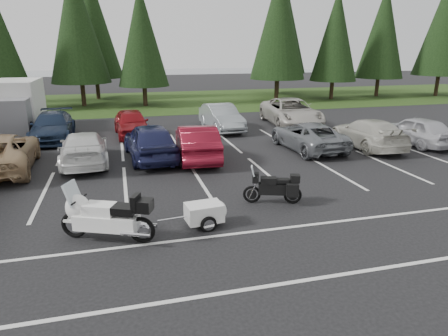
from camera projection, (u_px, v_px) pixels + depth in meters
ground at (192, 192)px, 13.71m from camera, size 120.00×120.00×0.00m
grass_strip at (144, 102)px, 35.90m from camera, size 80.00×16.00×0.01m
lake_water at (155, 77)px, 65.55m from camera, size 70.00×50.00×0.02m
box_truck at (15, 107)px, 22.89m from camera, size 2.40×5.60×2.90m
stall_markings at (183, 174)px, 15.56m from camera, size 32.00×16.00×0.01m
conifer_4 at (76, 24)px, 31.76m from camera, size 4.80×4.80×11.17m
conifer_5 at (142, 36)px, 32.04m from camera, size 4.14×4.14×9.63m
conifer_6 at (279, 24)px, 35.13m from camera, size 4.93×4.93×11.48m
conifer_7 at (336, 35)px, 36.46m from camera, size 4.27×4.27×9.94m
conifer_8 at (383, 32)px, 38.44m from camera, size 4.53×4.53×10.56m
conifer_9 at (447, 22)px, 38.44m from camera, size 5.19×5.19×12.10m
conifer_back_b at (92, 24)px, 36.19m from camera, size 4.97×4.97×11.58m
conifer_back_c at (280, 18)px, 39.74m from camera, size 5.50×5.50×12.81m
car_near_2 at (0, 153)px, 15.79m from camera, size 2.82×5.55×1.50m
car_near_3 at (84, 148)px, 16.79m from camera, size 2.11×4.76×1.36m
car_near_4 at (150, 141)px, 17.46m from camera, size 2.31×4.91×1.62m
car_near_5 at (197, 142)px, 17.46m from camera, size 1.97×4.73×1.52m
car_near_6 at (308, 136)px, 19.18m from camera, size 2.44×4.88×1.33m
car_near_7 at (368, 133)px, 19.55m from camera, size 2.16×4.92×1.41m
car_near_8 at (416, 130)px, 20.10m from camera, size 2.13×4.40×1.45m
car_far_1 at (53, 126)px, 21.17m from camera, size 2.04×4.94×1.43m
car_far_2 at (132, 123)px, 22.06m from camera, size 2.02×4.38×1.46m
car_far_3 at (221, 117)px, 23.65m from camera, size 1.88×4.66×1.51m
car_far_4 at (291, 112)px, 25.11m from camera, size 3.24×6.16×1.65m
touring_motorcycle at (106, 212)px, 10.05m from camera, size 2.90×1.92×1.55m
cargo_trailer at (204, 215)px, 11.00m from camera, size 1.51×0.96×0.66m
adventure_motorcycle at (273, 185)px, 12.51m from camera, size 2.16×1.32×1.24m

